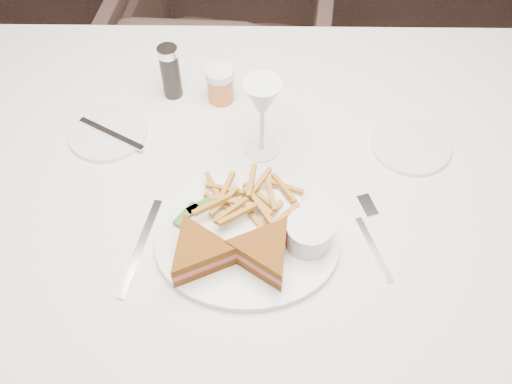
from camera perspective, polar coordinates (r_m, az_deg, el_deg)
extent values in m
cube|color=white|center=(1.39, -0.08, -9.05)|extent=(1.54, 1.07, 0.75)
imported|color=#412E28|center=(2.01, -2.89, 13.86)|extent=(0.78, 0.75, 0.70)
ellipsoid|color=white|center=(1.00, -0.89, -5.36)|extent=(0.33, 0.27, 0.01)
cube|color=silver|center=(1.02, -11.48, -5.39)|extent=(0.07, 0.20, 0.00)
cylinder|color=white|center=(1.20, -14.57, 5.79)|extent=(0.16, 0.16, 0.01)
cylinder|color=white|center=(1.18, 15.20, 4.58)|extent=(0.16, 0.16, 0.01)
cylinder|color=black|center=(1.23, -8.56, 11.78)|extent=(0.04, 0.04, 0.12)
cylinder|color=#C56A2F|center=(1.22, -3.59, 10.67)|extent=(0.06, 0.06, 0.08)
cube|color=#396322|center=(1.03, -5.52, -1.39)|extent=(0.06, 0.04, 0.01)
cube|color=#396322|center=(1.02, -7.00, -2.28)|extent=(0.05, 0.05, 0.01)
cylinder|color=white|center=(0.97, 5.29, -4.14)|extent=(0.08, 0.08, 0.05)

